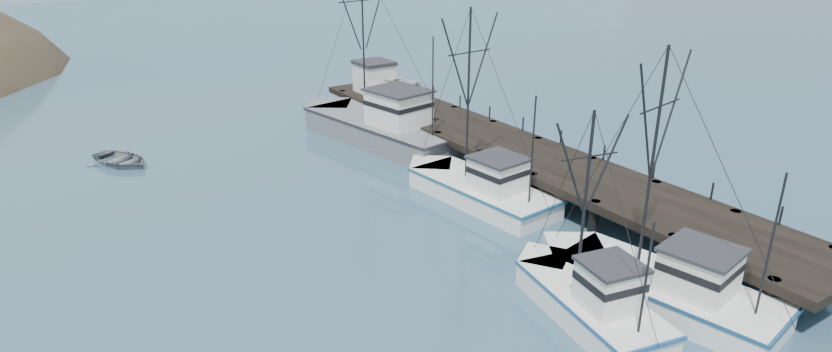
{
  "coord_description": "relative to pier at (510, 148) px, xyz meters",
  "views": [
    {
      "loc": [
        -14.79,
        -15.75,
        16.22
      ],
      "look_at": [
        4.54,
        13.5,
        2.5
      ],
      "focal_mm": 28.0,
      "sensor_mm": 36.0,
      "label": 1
    }
  ],
  "objects": [
    {
      "name": "trawler_far",
      "position": [
        -4.98,
        -2.72,
        -0.87
      ],
      "size": [
        4.83,
        11.94,
        12.07
      ],
      "color": "white",
      "rests_on": "ground"
    },
    {
      "name": "work_vessel",
      "position": [
        -4.11,
        10.92,
        -0.46
      ],
      "size": [
        7.44,
        17.15,
        14.06
      ],
      "color": "slate",
      "rests_on": "ground"
    },
    {
      "name": "pier",
      "position": [
        0.0,
        0.0,
        0.0
      ],
      "size": [
        6.0,
        44.0,
        2.0
      ],
      "color": "black",
      "rests_on": "ground"
    },
    {
      "name": "motorboat",
      "position": [
        -22.35,
        16.48,
        -1.69
      ],
      "size": [
        5.37,
        6.05,
        1.04
      ],
      "primitive_type": "imported",
      "rotation": [
        0.0,
        0.0,
        0.44
      ],
      "color": "slate",
      "rests_on": "ground"
    },
    {
      "name": "pickup_truck",
      "position": [
        0.98,
        16.84,
        1.06
      ],
      "size": [
        5.74,
        3.43,
        1.49
      ],
      "primitive_type": "imported",
      "rotation": [
        0.0,
        0.0,
        1.76
      ],
      "color": "silver",
      "rests_on": "pier"
    },
    {
      "name": "trawler_mid",
      "position": [
        -9.01,
        -15.46,
        -0.87
      ],
      "size": [
        4.65,
        9.4,
        9.53
      ],
      "color": "white",
      "rests_on": "ground"
    },
    {
      "name": "pier_shed",
      "position": [
        -0.38,
        18.0,
        1.73
      ],
      "size": [
        3.0,
        3.2,
        2.8
      ],
      "color": "silver",
      "rests_on": "pier"
    },
    {
      "name": "trawler_near",
      "position": [
        -5.36,
        -16.4,
        -0.87
      ],
      "size": [
        5.67,
        11.95,
        11.94
      ],
      "color": "white",
      "rests_on": "ground"
    }
  ]
}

